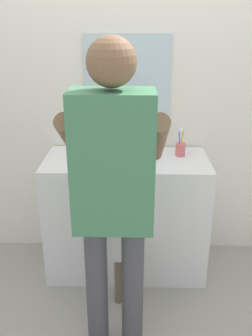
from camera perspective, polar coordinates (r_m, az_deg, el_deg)
name	(u,v)px	position (r m, az deg, el deg)	size (l,w,h in m)	color
ground_plane	(126,290)	(2.78, -0.08, -18.48)	(14.00, 14.00, 0.00)	#9E998E
back_wall	(127,86)	(2.77, 0.23, 12.58)	(4.40, 0.10, 2.70)	silver
vanity_cabinet	(126,215)	(2.77, 0.07, -7.31)	(1.16, 0.54, 0.90)	white
sink_basin	(126,152)	(2.54, 0.07, 2.47)	(0.39, 0.39, 0.11)	white
faucet	(127,139)	(2.75, 0.18, 4.58)	(0.18, 0.14, 0.18)	#B7BABF
toothbrush_cup	(180,149)	(2.65, 8.46, 3.01)	(0.07, 0.07, 0.21)	#D86666
soap_bottle	(81,151)	(2.56, -7.10, 2.72)	(0.06, 0.06, 0.17)	gold
child_toddler	(125,243)	(2.41, -0.14, -11.57)	(0.24, 0.24, 0.79)	#6B5B4C
adult_parent	(113,182)	(1.84, -1.98, -2.16)	(0.54, 0.57, 1.75)	#47474C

